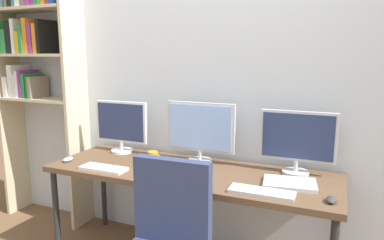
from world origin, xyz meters
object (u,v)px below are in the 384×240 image
Objects in this scene: laptop_closed at (290,183)px; coffee_mug at (153,157)px; monitor_center at (200,130)px; desk at (189,177)px; mouse_left_side at (331,200)px; mouse_right_side at (68,159)px; monitor_right at (297,140)px; bookshelf at (35,56)px; monitor_left at (121,125)px; keyboard_right at (262,192)px; keyboard_left at (104,168)px.

coffee_mug is (-1.00, 0.07, 0.03)m from laptop_closed.
desk is at bearing -90.00° from monitor_center.
mouse_left_side is 1.87m from mouse_right_side.
monitor_right reaches higher than laptop_closed.
bookshelf is at bearing 179.34° from monitor_center.
monitor_left reaches higher than keyboard_right.
mouse_left_side is (1.50, 0.03, 0.01)m from keyboard_left.
mouse_right_side is (-0.37, 0.06, 0.01)m from keyboard_left.
coffee_mug reaches higher than mouse_left_side.
monitor_left is at bearing -180.00° from monitor_center.
coffee_mug is at bearing 47.29° from keyboard_left.
monitor_right is at bearing -0.46° from bookshelf.
keyboard_left is at bearing -23.65° from bookshelf.
laptop_closed is at bearing 5.03° from mouse_right_side.
monitor_center is 0.75m from keyboard_left.
keyboard_right is 1.49m from mouse_right_side.
keyboard_left is 3.20× the size of coffee_mug.
coffee_mug is (-1.01, -0.17, -0.19)m from monitor_right.
coffee_mug is at bearing 168.15° from laptop_closed.
monitor_center is at bearing 156.13° from mouse_left_side.
keyboard_right is at bearing -38.30° from monitor_center.
monitor_right is (2.31, -0.02, -0.55)m from bookshelf.
coffee_mug is at bearing 168.98° from mouse_left_side.
monitor_center is 0.70m from monitor_right.
monitor_right is 0.33m from laptop_closed.
mouse_right_side is 1.63m from laptop_closed.
mouse_right_side is (-1.87, 0.03, 0.00)m from mouse_left_side.
keyboard_left is at bearing 180.00° from keyboard_right.
monitor_center reaches higher than monitor_left.
monitor_right is at bearing 9.66° from coffee_mug.
monitor_center is 0.41m from coffee_mug.
monitor_left is at bearing -1.16° from bookshelf.
monitor_center is 4.99× the size of coffee_mug.
mouse_right_side is (-1.49, 0.06, 0.01)m from keyboard_right.
keyboard_left is (0.14, -0.44, -0.22)m from monitor_left.
desk is 0.78m from monitor_left.
coffee_mug reaches higher than keyboard_right.
mouse_left_side is (2.55, -0.43, -0.77)m from bookshelf.
bookshelf is 4.77× the size of monitor_left.
monitor_center reaches higher than laptop_closed.
monitor_center is 5.51× the size of mouse_left_side.
bookshelf is 23.31× the size of mouse_left_side.
keyboard_right is (-0.14, -0.44, -0.23)m from monitor_right.
monitor_right is 0.52m from keyboard_right.
monitor_left is at bearing 107.56° from keyboard_left.
monitor_left reaches higher than coffee_mug.
bookshelf is 4.43× the size of monitor_right.
monitor_right is at bearing 19.34° from keyboard_left.
monitor_left is 4.88× the size of mouse_right_side.
desk is 4.35× the size of monitor_left.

